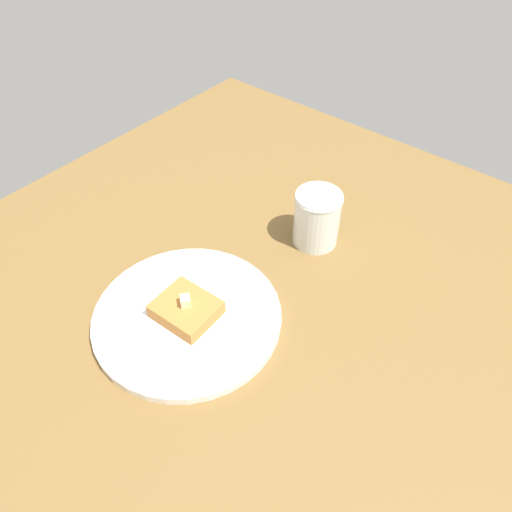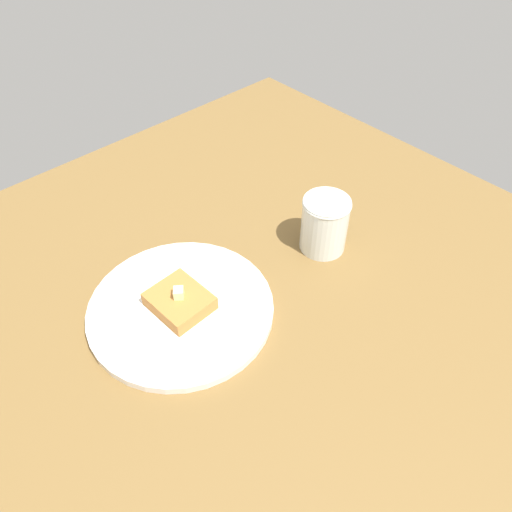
# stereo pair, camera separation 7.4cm
# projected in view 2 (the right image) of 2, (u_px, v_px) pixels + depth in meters

# --- Properties ---
(table_surface) EXTENTS (1.16, 1.16, 0.02)m
(table_surface) POSITION_uv_depth(u_px,v_px,m) (256.00, 353.00, 0.69)
(table_surface) COLOR brown
(table_surface) RESTS_ON ground
(plate) EXTENTS (0.27, 0.27, 0.01)m
(plate) POSITION_uv_depth(u_px,v_px,m) (181.00, 309.00, 0.72)
(plate) COLOR white
(plate) RESTS_ON table_surface
(toast_slice_center) EXTENTS (0.08, 0.09, 0.02)m
(toast_slice_center) POSITION_uv_depth(u_px,v_px,m) (180.00, 301.00, 0.70)
(toast_slice_center) COLOR #B27335
(toast_slice_center) RESTS_ON plate
(butter_pat_primary) EXTENTS (0.02, 0.02, 0.01)m
(butter_pat_primary) POSITION_uv_depth(u_px,v_px,m) (179.00, 293.00, 0.69)
(butter_pat_primary) COLOR #F1E9AF
(butter_pat_primary) RESTS_ON toast_slice_center
(fork) EXTENTS (0.12, 0.13, 0.00)m
(fork) POSITION_uv_depth(u_px,v_px,m) (123.00, 309.00, 0.71)
(fork) COLOR silver
(fork) RESTS_ON plate
(syrup_jar) EXTENTS (0.08, 0.08, 0.09)m
(syrup_jar) POSITION_uv_depth(u_px,v_px,m) (324.00, 226.00, 0.79)
(syrup_jar) COLOR #5B2511
(syrup_jar) RESTS_ON table_surface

